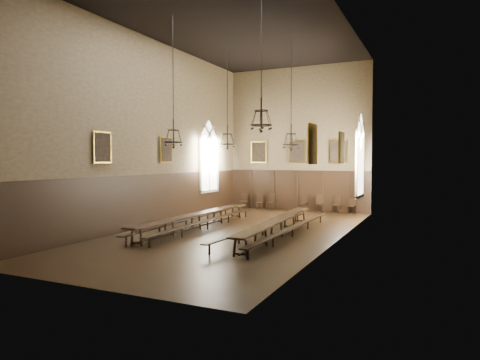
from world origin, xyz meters
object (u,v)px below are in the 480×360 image
Objects in this scene: bench_right_outer at (293,231)px; chair_2 at (271,205)px; table_right at (277,228)px; chandelier_front_right at (261,116)px; chair_6 at (337,208)px; chair_0 at (243,204)px; chandelier_back_left at (227,137)px; bench_left_outer at (186,223)px; chandelier_front_left at (173,132)px; chandelier_back_right at (291,137)px; bench_right_inner at (263,229)px; chair_7 at (351,209)px; chair_4 at (303,206)px; table_left at (196,221)px; bench_left_inner at (208,223)px; chair_5 at (320,207)px; chair_1 at (259,205)px.

bench_right_outer is 9.38× the size of chair_2.
table_right is 4.92m from chandelier_front_right.
chair_0 is at bearing -167.56° from chair_6.
table_right is at bearing -38.42° from chandelier_back_left.
chair_0 is at bearing 96.72° from bench_left_outer.
chandelier_back_left and chandelier_front_left have the same top height.
chandelier_back_right is at bearing 94.78° from table_right.
bench_left_outer reaches higher than bench_right_inner.
chair_6 is 1.05× the size of chair_7.
bench_left_outer is 5.20m from bench_right_outer.
chair_2 is at bearing 118.34° from chandelier_back_right.
chandelier_back_right is at bearing -84.63° from chair_6.
chair_4 is 0.20× the size of chandelier_back_left.
table_left reaches higher than bench_left_inner.
chair_5 is (3.13, 0.14, 0.00)m from chair_2.
bench_right_outer is 6.33m from chandelier_front_left.
chair_0 is (-2.07, 8.51, 0.01)m from bench_left_inner.
chair_6 is 0.88m from chair_7.
bench_right_inner is 5.08m from chandelier_front_right.
chair_6 is at bearing 82.84° from chandelier_back_right.
chandelier_front_left is at bearing -85.59° from chair_0.
chandelier_back_left is (-2.34, -5.82, 4.06)m from chair_4.
chair_6 is at bearing -5.27° from chair_0.
bench_right_inner is 4.74m from chandelier_back_right.
chair_1 is 7.10m from chandelier_back_left.
chair_7 is at bearing 64.43° from chandelier_front_left.
bench_left_outer is 9.39× the size of chair_2.
bench_left_inner is 9.56× the size of chair_2.
chair_1 is 0.18× the size of chandelier_back_left.
bench_right_outer is 1.85× the size of chandelier_front_left.
bench_left_inner is 4.71m from chandelier_front_left.
bench_left_outer is 10.09m from chair_6.
chandelier_back_right is at bearing 110.03° from bench_right_outer.
chair_2 is (0.42, 8.57, -0.05)m from table_left.
bench_right_inner is 8.99m from chair_7.
table_left is 4.00m from table_right.
chair_0 reaches higher than table_right.
chandelier_front_right is (3.87, -0.08, 0.46)m from chandelier_front_left.
chandelier_front_right is (3.98, -5.18, 0.42)m from chandelier_back_left.
chair_2 is 4.17m from chair_6.
chandelier_back_right is 5.74m from chandelier_front_left.
chandelier_back_left is at bearing 127.53° from chandelier_front_right.
chandelier_back_right is (3.27, 2.14, 4.00)m from bench_left_inner.
chair_1 is 3.95m from chair_5.
chandelier_front_left is 3.90m from chandelier_front_right.
chair_5 is 1.01× the size of chair_6.
chandelier_back_right is (4.19, -6.32, 4.01)m from chair_1.
table_left is 1.82× the size of chandelier_back_left.
chandelier_back_right and chandelier_front_left have the same top height.
table_right is 9.41m from chair_2.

